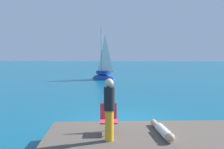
{
  "coord_description": "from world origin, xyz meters",
  "views": [
    {
      "loc": [
        -0.14,
        -10.55,
        2.82
      ],
      "look_at": [
        -0.96,
        12.98,
        0.85
      ],
      "focal_mm": 40.66,
      "sensor_mm": 36.0,
      "label": 1
    }
  ],
  "objects_px": {
    "sailboat_near": "(104,76)",
    "person_standing": "(109,108)",
    "person_sunbather": "(162,131)",
    "beach_chair": "(109,117)"
  },
  "relations": [
    {
      "from": "beach_chair",
      "to": "sailboat_near",
      "type": "bearing_deg",
      "value": -179.95
    },
    {
      "from": "person_standing",
      "to": "beach_chair",
      "type": "bearing_deg",
      "value": -16.25
    },
    {
      "from": "sailboat_near",
      "to": "person_standing",
      "type": "distance_m",
      "value": 21.01
    },
    {
      "from": "person_sunbather",
      "to": "beach_chair",
      "type": "relative_size",
      "value": 2.2
    },
    {
      "from": "sailboat_near",
      "to": "person_sunbather",
      "type": "xyz_separation_m",
      "value": [
        3.03,
        -20.37,
        0.34
      ]
    },
    {
      "from": "person_sunbather",
      "to": "person_standing",
      "type": "height_order",
      "value": "person_standing"
    },
    {
      "from": "sailboat_near",
      "to": "person_sunbather",
      "type": "height_order",
      "value": "sailboat_near"
    },
    {
      "from": "person_sunbather",
      "to": "person_standing",
      "type": "xyz_separation_m",
      "value": [
        -1.46,
        -0.54,
        0.75
      ]
    },
    {
      "from": "person_standing",
      "to": "beach_chair",
      "type": "height_order",
      "value": "person_standing"
    },
    {
      "from": "sailboat_near",
      "to": "person_sunbather",
      "type": "bearing_deg",
      "value": 140.19
    }
  ]
}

